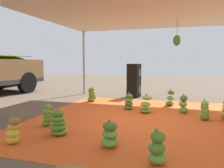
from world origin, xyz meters
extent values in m
plane|color=brown|center=(0.00, 3.00, 0.00)|extent=(40.00, 40.00, 0.00)
cube|color=#E05B23|center=(0.00, 0.00, 0.01)|extent=(5.78, 5.48, 0.01)
cylinder|color=#9EA0A5|center=(3.80, 3.30, 1.45)|extent=(0.10, 0.10, 2.89)
cube|color=beige|center=(0.00, 0.00, 2.92)|extent=(8.00, 7.00, 0.06)
cylinder|color=#4C422D|center=(2.20, -0.81, 2.64)|extent=(0.01, 0.01, 0.50)
ellipsoid|color=#477523|center=(2.20, -0.81, 2.19)|extent=(0.24, 0.24, 0.36)
ellipsoid|color=#60932D|center=(0.72, 0.00, 0.08)|extent=(0.39, 0.39, 0.13)
ellipsoid|color=#75A83D|center=(0.70, 0.00, 0.26)|extent=(0.34, 0.34, 0.13)
ellipsoid|color=#75A83D|center=(0.75, -0.03, 0.45)|extent=(0.36, 0.36, 0.13)
cylinder|color=olive|center=(0.73, -0.03, 0.51)|extent=(0.04, 0.04, 0.12)
ellipsoid|color=#6B9E38|center=(-2.43, -0.62, 0.10)|extent=(0.36, 0.36, 0.18)
ellipsoid|color=#518428|center=(-2.46, -0.62, 0.26)|extent=(0.27, 0.27, 0.18)
ellipsoid|color=#518428|center=(-2.44, -0.63, 0.41)|extent=(0.29, 0.29, 0.18)
cylinder|color=olive|center=(-2.43, -0.60, 0.47)|extent=(0.04, 0.04, 0.12)
ellipsoid|color=#60932D|center=(1.00, -1.06, 0.10)|extent=(0.36, 0.36, 0.18)
ellipsoid|color=#75A83D|center=(1.04, -1.03, 0.27)|extent=(0.32, 0.32, 0.18)
ellipsoid|color=#477523|center=(1.01, -1.05, 0.44)|extent=(0.28, 0.28, 0.18)
cylinder|color=olive|center=(1.01, -1.05, 0.50)|extent=(0.04, 0.04, 0.12)
ellipsoid|color=#6B9E38|center=(-2.02, 0.23, 0.09)|extent=(0.37, 0.37, 0.17)
ellipsoid|color=#6B9E38|center=(-1.99, 0.23, 0.23)|extent=(0.39, 0.39, 0.17)
ellipsoid|color=#477523|center=(-1.98, 0.23, 0.36)|extent=(0.32, 0.32, 0.17)
cylinder|color=olive|center=(-2.00, 0.24, 0.42)|extent=(0.04, 0.04, 0.12)
ellipsoid|color=#518428|center=(2.06, -0.63, 0.08)|extent=(0.33, 0.33, 0.14)
ellipsoid|color=#6B9E38|center=(2.03, -0.67, 0.27)|extent=(0.36, 0.36, 0.14)
ellipsoid|color=#477523|center=(2.05, -0.67, 0.45)|extent=(0.28, 0.28, 0.14)
cylinder|color=olive|center=(2.04, -0.65, 0.51)|extent=(0.04, 0.04, 0.12)
ellipsoid|color=#518428|center=(-1.73, 1.38, 0.07)|extent=(0.45, 0.45, 0.13)
ellipsoid|color=#518428|center=(-1.73, 1.40, 0.17)|extent=(0.43, 0.43, 0.13)
ellipsoid|color=#60932D|center=(-1.68, 1.41, 0.26)|extent=(0.34, 0.34, 0.13)
ellipsoid|color=#60932D|center=(-1.72, 1.40, 0.35)|extent=(0.34, 0.34, 0.13)
ellipsoid|color=#477523|center=(-1.72, 1.41, 0.44)|extent=(0.35, 0.35, 0.13)
cylinder|color=olive|center=(-1.70, 1.39, 0.50)|extent=(0.04, 0.04, 0.12)
ellipsoid|color=#518428|center=(1.02, 0.57, 0.08)|extent=(0.39, 0.39, 0.14)
ellipsoid|color=#477523|center=(1.00, 0.55, 0.20)|extent=(0.37, 0.37, 0.14)
ellipsoid|color=#6B9E38|center=(1.00, 0.56, 0.31)|extent=(0.34, 0.34, 0.14)
ellipsoid|color=#477523|center=(1.00, 0.53, 0.43)|extent=(0.32, 0.32, 0.14)
cylinder|color=olive|center=(1.02, 0.55, 0.49)|extent=(0.04, 0.04, 0.12)
ellipsoid|color=#60932D|center=(-1.25, 1.99, 0.09)|extent=(0.28, 0.28, 0.15)
ellipsoid|color=#60932D|center=(-1.24, 1.94, 0.18)|extent=(0.28, 0.28, 0.15)
ellipsoid|color=#60932D|center=(-1.25, 1.96, 0.27)|extent=(0.23, 0.23, 0.15)
ellipsoid|color=#6B9E38|center=(-1.28, 1.95, 0.36)|extent=(0.22, 0.22, 0.15)
ellipsoid|color=#60932D|center=(-1.24, 1.94, 0.45)|extent=(0.21, 0.21, 0.15)
cylinder|color=olive|center=(-1.26, 1.96, 0.51)|extent=(0.04, 0.04, 0.12)
ellipsoid|color=gold|center=(-2.38, 1.93, 0.09)|extent=(0.33, 0.33, 0.15)
ellipsoid|color=gold|center=(-2.38, 1.93, 0.19)|extent=(0.24, 0.24, 0.15)
ellipsoid|color=gold|center=(-2.33, 1.95, 0.30)|extent=(0.23, 0.23, 0.15)
ellipsoid|color=#996628|center=(-2.34, 1.91, 0.41)|extent=(0.27, 0.27, 0.15)
cylinder|color=olive|center=(-2.36, 1.93, 0.47)|extent=(0.04, 0.04, 0.12)
ellipsoid|color=#477523|center=(0.34, -1.55, 0.09)|extent=(0.31, 0.31, 0.16)
ellipsoid|color=#75A83D|center=(0.35, -1.56, 0.18)|extent=(0.26, 0.26, 0.16)
ellipsoid|color=#75A83D|center=(0.32, -1.55, 0.26)|extent=(0.26, 0.26, 0.16)
ellipsoid|color=#6B9E38|center=(0.32, -1.54, 0.35)|extent=(0.26, 0.26, 0.16)
ellipsoid|color=#75A83D|center=(0.33, -1.54, 0.43)|extent=(0.21, 0.21, 0.16)
cylinder|color=olive|center=(0.35, -1.53, 0.49)|extent=(0.04, 0.04, 0.12)
ellipsoid|color=#6B9E38|center=(2.01, 2.21, 0.09)|extent=(0.33, 0.33, 0.17)
ellipsoid|color=#518428|center=(2.02, 2.16, 0.18)|extent=(0.32, 0.32, 0.17)
ellipsoid|color=#60932D|center=(1.99, 2.17, 0.26)|extent=(0.37, 0.37, 0.17)
ellipsoid|color=#6B9E38|center=(1.99, 2.17, 0.35)|extent=(0.35, 0.35, 0.17)
ellipsoid|color=#60932D|center=(1.99, 2.19, 0.43)|extent=(0.35, 0.35, 0.17)
cylinder|color=olive|center=(2.01, 2.19, 0.49)|extent=(0.04, 0.04, 0.12)
cube|color=brown|center=(2.27, 6.08, 1.15)|extent=(4.15, 0.50, 0.90)
cube|color=brown|center=(4.41, 6.95, 1.15)|extent=(0.31, 2.23, 0.90)
cylinder|color=black|center=(3.28, 6.04, 0.50)|extent=(1.02, 0.38, 1.00)
cube|color=#99754C|center=(6.23, 8.52, 1.15)|extent=(4.29, 0.47, 0.90)
cube|color=#99754C|center=(8.23, 9.79, 1.15)|extent=(0.28, 2.25, 0.90)
ellipsoid|color=#477523|center=(6.13, 9.60, 1.28)|extent=(3.94, 2.22, 1.17)
cube|color=#19569E|center=(6.13, 9.60, 1.89)|extent=(2.72, 1.94, 0.04)
cylinder|color=black|center=(7.26, 8.68, 0.50)|extent=(1.02, 0.37, 1.00)
cylinder|color=black|center=(7.07, 10.72, 0.50)|extent=(1.02, 0.37, 1.00)
cube|color=black|center=(3.53, 0.89, 0.32)|extent=(0.58, 0.55, 0.65)
cylinder|color=#383838|center=(3.53, 0.65, 0.32)|extent=(0.32, 0.08, 0.32)
cube|color=black|center=(3.53, 0.89, 1.03)|extent=(0.58, 0.55, 0.76)
cylinder|color=#383838|center=(3.53, 0.65, 1.03)|extent=(0.32, 0.08, 0.32)
camera|label=1|loc=(-5.49, -0.87, 1.46)|focal=34.97mm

